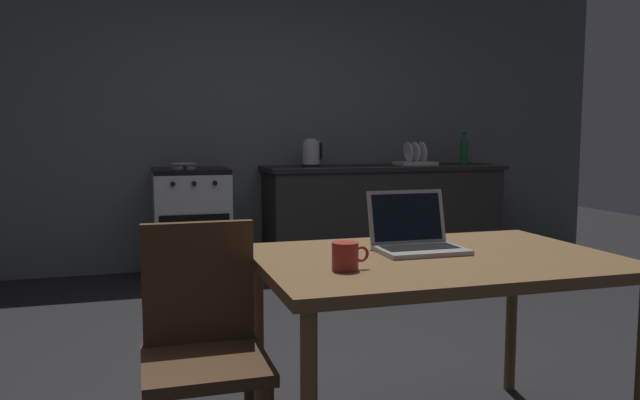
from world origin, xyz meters
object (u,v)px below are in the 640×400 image
Objects in this scene: coffee_mug at (346,256)px; chair at (203,338)px; dining_table at (435,274)px; bottle at (464,149)px; laptop at (416,239)px; electric_kettle at (311,153)px; stove_oven at (192,223)px; dish_rack at (415,160)px; frying_pan at (184,166)px.

chair is at bearing 162.38° from coffee_mug.
bottle is at bearing 58.91° from dining_table.
electric_kettle is (0.44, 3.03, 0.23)m from laptop.
stove_oven is 7.14× the size of coffee_mug.
electric_kettle is 1.90× the size of coffee_mug.
chair is 2.76× the size of laptop.
electric_kettle is 3.38m from coffee_mug.
dish_rack reaches higher than chair.
dish_rack is (1.39, 3.14, 0.28)m from dining_table.
stove_oven reaches higher than coffee_mug.
dish_rack is (0.98, 0.00, -0.07)m from electric_kettle.
dish_rack is (2.24, 3.13, 0.44)m from chair.
stove_oven is 3.14m from chair.
stove_oven is 3.10m from laptop.
bottle is (2.71, 3.08, 0.54)m from chair.
dining_table is 3.83× the size of dish_rack.
stove_oven is 3.30m from coffee_mug.
dish_rack is (2.07, 0.03, 0.02)m from frying_pan.
laptop reaches higher than chair.
dining_table is 3.62m from bottle.
bottle reaches higher than chair.
frying_pan is at bearing 102.20° from dining_table.
bottle is 2.54m from frying_pan.
dish_rack reaches higher than coffee_mug.
dining_table is 10.32× the size of coffee_mug.
dining_table is at bearing 19.15° from coffee_mug.
dish_rack reaches higher than laptop.
frying_pan is 3.26m from coffee_mug.
laptop is 0.82× the size of frying_pan.
laptop is 3.07m from frying_pan.
bottle is at bearing -1.97° from electric_kettle.
coffee_mug is (-0.37, -0.25, 0.00)m from laptop.
bottle is (1.86, 3.09, 0.37)m from dining_table.
dish_rack is (2.01, 0.00, 0.50)m from stove_oven.
bottle is at bearing -6.11° from dish_rack.
chair is (-0.85, 0.01, -0.16)m from dining_table.
chair is at bearing -94.27° from stove_oven.
frying_pan reaches higher than dining_table.
laptop reaches higher than stove_oven.
coffee_mug reaches higher than dining_table.
dining_table is at bearing -77.80° from frying_pan.
electric_kettle is at bearing 78.74° from chair.
laptop is at bearing 17.81° from chair.
stove_oven is 3.07× the size of bottle.
stove_oven is 2.55m from bottle.
coffee_mug is at bearing -125.00° from bottle.
laptop reaches higher than frying_pan.
dining_table is 0.87m from chair.
chair is 3.88m from dish_rack.
frying_pan is 1.15× the size of dish_rack.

